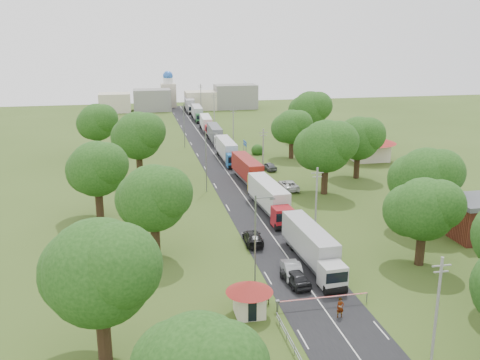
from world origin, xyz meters
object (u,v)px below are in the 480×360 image
object	(u,v)px
guard_booth	(249,294)
info_sign	(245,146)
boom_barrier	(309,300)
car_lane_front	(295,277)
truck_0	(312,246)
pedestrian_near	(340,308)
car_lane_mid	(292,269)

from	to	relation	value
guard_booth	info_sign	world-z (taller)	info_sign
boom_barrier	car_lane_front	distance (m)	5.00
truck_0	car_lane_front	bearing A→B (deg)	-126.46
guard_booth	pedestrian_near	world-z (taller)	guard_booth
guard_booth	pedestrian_near	size ratio (longest dim) A/B	2.29
truck_0	car_lane_mid	distance (m)	4.20
car_lane_mid	car_lane_front	bearing A→B (deg)	91.01
car_lane_front	truck_0	bearing A→B (deg)	-132.90
boom_barrier	pedestrian_near	world-z (taller)	pedestrian_near
info_sign	truck_0	xyz separation A→B (m)	(-3.08, -50.52, -0.82)
guard_booth	truck_0	world-z (taller)	truck_0
boom_barrier	truck_0	distance (m)	10.17
boom_barrier	truck_0	world-z (taller)	truck_0
guard_booth	pedestrian_near	xyz separation A→B (m)	(8.08, -2.14, -1.20)
car_lane_mid	pedestrian_near	world-z (taller)	pedestrian_near
car_lane_front	pedestrian_near	world-z (taller)	pedestrian_near
info_sign	truck_0	distance (m)	50.63
car_lane_front	pedestrian_near	bearing A→B (deg)	99.73
boom_barrier	car_lane_mid	distance (m)	7.01
info_sign	car_lane_front	distance (m)	55.41
car_lane_front	pedestrian_near	xyz separation A→B (m)	(2.07, -7.14, 0.14)
boom_barrier	pedestrian_near	bearing A→B (deg)	-43.72
guard_booth	boom_barrier	bearing A→B (deg)	0.01
guard_booth	car_lane_front	world-z (taller)	guard_booth
car_lane_front	car_lane_mid	world-z (taller)	car_lane_mid
boom_barrier	guard_booth	xyz separation A→B (m)	(-5.84, -0.00, 1.27)
info_sign	car_lane_front	world-z (taller)	info_sign
pedestrian_near	car_lane_front	bearing A→B (deg)	110.33
truck_0	car_lane_mid	size ratio (longest dim) A/B	2.96
boom_barrier	car_lane_front	xyz separation A→B (m)	(0.17, 5.00, -0.07)
boom_barrier	guard_booth	bearing A→B (deg)	-179.99
car_lane_mid	boom_barrier	bearing A→B (deg)	93.54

